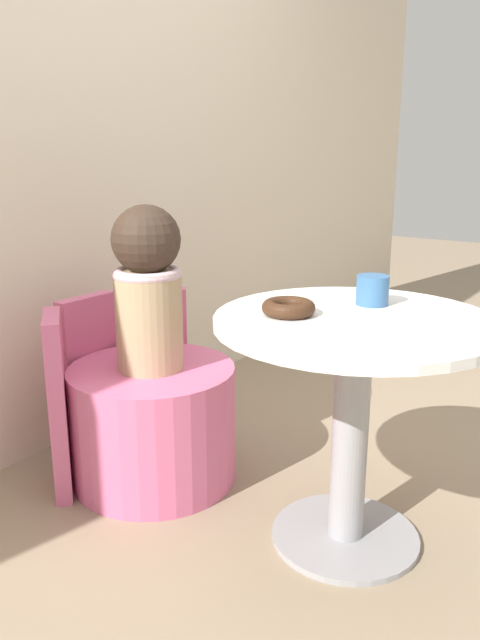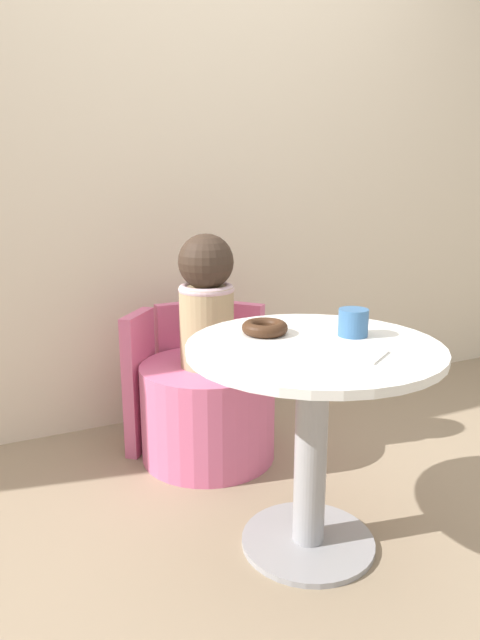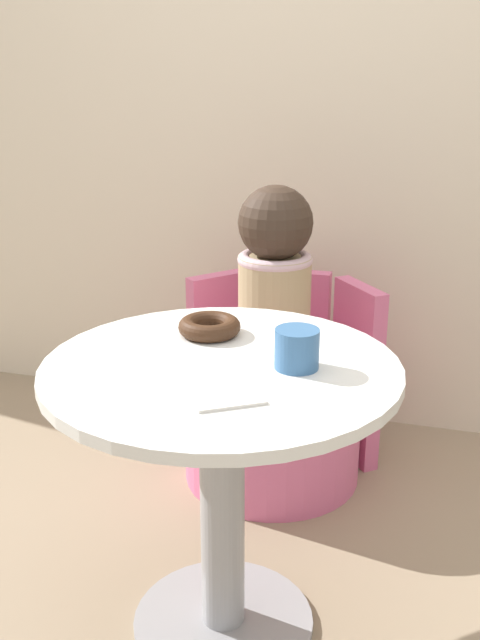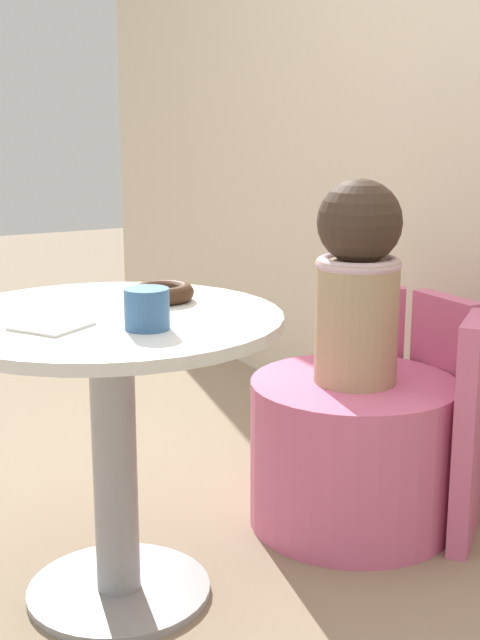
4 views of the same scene
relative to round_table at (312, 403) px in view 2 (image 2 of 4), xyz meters
name	(u,v)px [view 2 (image 2 of 4)]	position (x,y,z in m)	size (l,w,h in m)	color
ground_plane	(319,531)	(0.07, 0.04, -0.47)	(12.00, 12.00, 0.00)	gray
back_wall	(188,156)	(0.07, 1.17, 0.73)	(6.00, 0.06, 2.40)	beige
round_table	(312,403)	(0.00, 0.00, 0.00)	(0.73, 0.73, 0.65)	#99999E
tub_chair	(208,411)	(-0.06, 0.67, -0.27)	(0.54, 0.54, 0.39)	#DB6693
booth_backrest	(188,372)	(-0.06, 0.90, -0.18)	(0.63, 0.23, 0.58)	#DB6693
child_figure	(206,300)	(-0.06, 0.67, 0.18)	(0.21, 0.21, 0.52)	tan
donut	(265,328)	(-0.08, 0.15, 0.20)	(0.14, 0.14, 0.04)	#3D2314
cup	(353,322)	(0.15, 0.02, 0.22)	(0.09, 0.09, 0.08)	#386699
paper_napkin	(359,354)	(0.05, -0.14, 0.18)	(0.17, 0.17, 0.01)	silver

